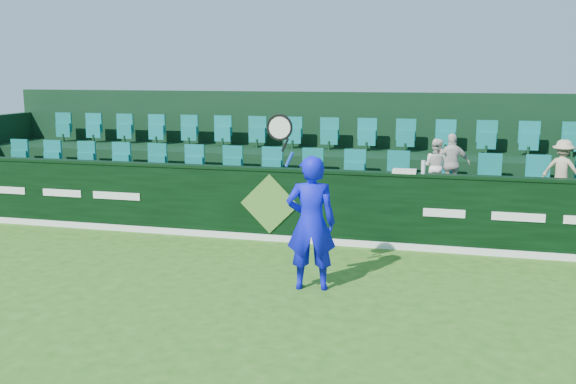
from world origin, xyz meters
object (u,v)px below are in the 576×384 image
(spectator_left, at_px, (435,166))
(spectator_middle, at_px, (452,164))
(tennis_player, at_px, (311,222))
(drinks_bottle, at_px, (423,167))
(towel, at_px, (404,171))
(spectator_right, at_px, (562,170))

(spectator_left, bearing_deg, spectator_middle, -161.21)
(tennis_player, height_order, spectator_left, tennis_player)
(spectator_left, distance_m, drinks_bottle, 1.14)
(spectator_middle, bearing_deg, towel, 41.64)
(tennis_player, relative_size, spectator_left, 2.45)
(tennis_player, bearing_deg, towel, 65.78)
(tennis_player, height_order, towel, tennis_player)
(tennis_player, distance_m, spectator_left, 3.96)
(spectator_middle, height_order, towel, spectator_middle)
(tennis_player, distance_m, spectator_right, 5.27)
(spectator_left, relative_size, spectator_middle, 0.91)
(towel, distance_m, drinks_bottle, 0.33)
(tennis_player, bearing_deg, spectator_middle, 62.07)
(tennis_player, relative_size, towel, 6.39)
(spectator_left, xyz_separation_m, drinks_bottle, (-0.18, -1.12, 0.14))
(spectator_left, height_order, towel, spectator_left)
(tennis_player, xyz_separation_m, spectator_middle, (1.91, 3.60, 0.40))
(tennis_player, relative_size, spectator_middle, 2.23)
(spectator_middle, relative_size, towel, 2.86)
(towel, bearing_deg, spectator_middle, 54.73)
(spectator_middle, distance_m, spectator_right, 1.93)
(spectator_right, bearing_deg, tennis_player, 66.77)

